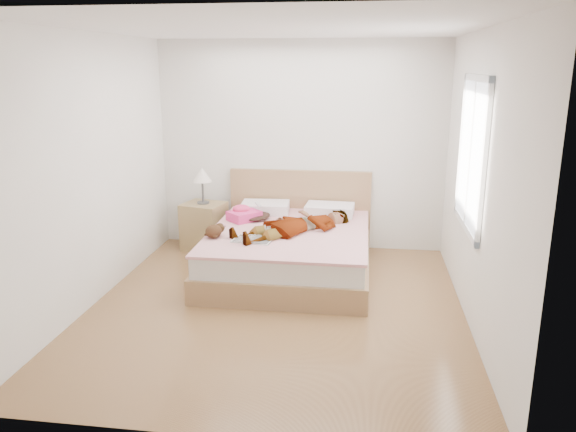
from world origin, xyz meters
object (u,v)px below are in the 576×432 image
object	(u,v)px
woman	(296,221)
plush_toy	(215,231)
magazine	(253,240)
coffee_mug	(268,229)
bed	(290,248)
phone	(258,205)
towel	(243,214)
nightstand	(204,222)

from	to	relation	value
woman	plush_toy	size ratio (longest dim) A/B	5.35
woman	magazine	world-z (taller)	woman
coffee_mug	bed	bearing A→B (deg)	50.76
woman	coffee_mug	distance (m)	0.33
woman	phone	xyz separation A→B (m)	(-0.50, 0.40, 0.08)
towel	nightstand	distance (m)	0.76
towel	coffee_mug	world-z (taller)	towel
towel	plush_toy	world-z (taller)	towel
bed	magazine	xyz separation A→B (m)	(-0.33, -0.51, 0.24)
bed	coffee_mug	xyz separation A→B (m)	(-0.21, -0.25, 0.28)
phone	towel	bearing A→B (deg)	156.87
coffee_mug	nightstand	size ratio (longest dim) A/B	0.12
plush_toy	nightstand	size ratio (longest dim) A/B	0.27
bed	towel	xyz separation A→B (m)	(-0.59, 0.25, 0.31)
bed	magazine	world-z (taller)	bed
phone	towel	size ratio (longest dim) A/B	0.22
woman	coffee_mug	bearing A→B (deg)	-103.06
nightstand	coffee_mug	bearing A→B (deg)	-42.10
coffee_mug	plush_toy	distance (m)	0.58
phone	coffee_mug	distance (m)	0.62
bed	towel	size ratio (longest dim) A/B	4.71
phone	nightstand	xyz separation A→B (m)	(-0.77, 0.33, -0.34)
coffee_mug	woman	bearing A→B (deg)	30.27
phone	bed	distance (m)	0.67
phone	magazine	xyz separation A→B (m)	(0.10, -0.82, -0.17)
woman	phone	size ratio (longest dim) A/B	15.86
woman	towel	world-z (taller)	woman
woman	plush_toy	distance (m)	0.91
phone	nightstand	size ratio (longest dim) A/B	0.09
woman	phone	world-z (taller)	woman
bed	nightstand	bearing A→B (deg)	151.73
bed	plush_toy	xyz separation A→B (m)	(-0.75, -0.46, 0.31)
towel	magazine	bearing A→B (deg)	-70.76
phone	bed	xyz separation A→B (m)	(0.42, -0.31, -0.42)
bed	coffee_mug	bearing A→B (deg)	-129.24
coffee_mug	magazine	bearing A→B (deg)	-115.09
woman	bed	world-z (taller)	bed
bed	nightstand	xyz separation A→B (m)	(-1.20, 0.64, 0.07)
phone	magazine	bearing A→B (deg)	-126.64
phone	nightstand	world-z (taller)	nightstand
woman	nightstand	bearing A→B (deg)	-163.20
woman	towel	xyz separation A→B (m)	(-0.67, 0.34, -0.03)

